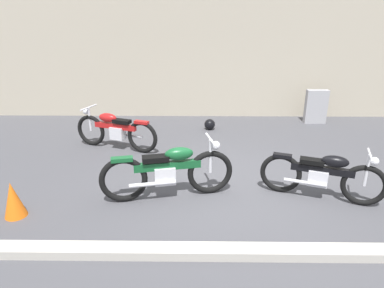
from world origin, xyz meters
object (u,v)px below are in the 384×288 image
at_px(stone_marker, 316,107).
at_px(motorcycle_red, 115,130).
at_px(helmet, 210,124).
at_px(traffic_cone, 13,200).
at_px(motorcycle_black, 322,175).
at_px(motorcycle_green, 169,171).

distance_m(stone_marker, motorcycle_red, 5.51).
xyz_separation_m(helmet, traffic_cone, (-3.04, -4.16, 0.13)).
bearing_deg(motorcycle_black, motorcycle_red, 170.05).
bearing_deg(helmet, motorcycle_black, -65.02).
bearing_deg(motorcycle_red, stone_marker, -138.56).
height_order(motorcycle_black, motorcycle_green, motorcycle_green).
bearing_deg(motorcycle_black, helmet, 134.59).
distance_m(motorcycle_red, motorcycle_green, 2.56).
bearing_deg(stone_marker, traffic_cone, -141.38).
bearing_deg(helmet, motorcycle_green, -102.56).
height_order(helmet, motorcycle_black, motorcycle_black).
bearing_deg(motorcycle_green, helmet, 65.31).
bearing_deg(motorcycle_red, motorcycle_green, 142.01).
distance_m(motorcycle_black, motorcycle_green, 2.46).
relative_size(helmet, motorcycle_black, 0.15).
relative_size(stone_marker, traffic_cone, 1.69).
height_order(helmet, traffic_cone, traffic_cone).
bearing_deg(helmet, motorcycle_red, -146.94).
bearing_deg(traffic_cone, stone_marker, 38.62).
xyz_separation_m(motorcycle_black, motorcycle_green, (-2.46, 0.01, 0.05)).
xyz_separation_m(traffic_cone, motorcycle_black, (4.71, 0.58, 0.14)).
bearing_deg(motorcycle_black, stone_marker, 92.53).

